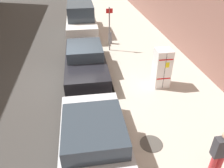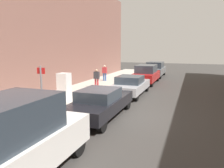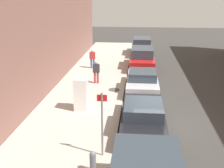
% 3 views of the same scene
% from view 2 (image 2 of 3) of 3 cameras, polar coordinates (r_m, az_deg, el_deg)
% --- Properties ---
extents(ground_plane, '(80.00, 80.00, 0.00)m').
position_cam_2_polar(ground_plane, '(10.85, 2.14, -8.22)').
color(ground_plane, '#383533').
extents(sidewalk_slab, '(4.48, 44.00, 0.15)m').
position_cam_2_polar(sidewalk_slab, '(12.68, -16.04, -5.64)').
color(sidewalk_slab, '#B2ADA0').
rests_on(sidewalk_slab, ground).
extents(discarded_refrigerator, '(0.66, 0.65, 1.66)m').
position_cam_2_polar(discarded_refrigerator, '(13.38, -12.36, -0.74)').
color(discarded_refrigerator, white).
rests_on(discarded_refrigerator, sidewalk_slab).
extents(manhole_cover, '(0.70, 0.70, 0.02)m').
position_cam_2_polar(manhole_cover, '(15.74, -1.59, -2.08)').
color(manhole_cover, '#47443F').
rests_on(manhole_cover, sidewalk_slab).
extents(street_sign_post, '(0.36, 0.07, 2.46)m').
position_cam_2_polar(street_sign_post, '(9.02, -17.86, -2.25)').
color(street_sign_post, slate).
rests_on(street_sign_post, sidewalk_slab).
extents(fire_hydrant, '(0.22, 0.22, 0.76)m').
position_cam_2_polar(fire_hydrant, '(8.65, -22.73, -9.81)').
color(fire_hydrant, slate).
rests_on(fire_hydrant, sidewalk_slab).
extents(pedestrian_walking_far, '(0.43, 0.22, 1.51)m').
position_cam_2_polar(pedestrian_walking_far, '(17.25, -4.05, 1.73)').
color(pedestrian_walking_far, '#B73338').
rests_on(pedestrian_walking_far, sidewalk_slab).
extents(pedestrian_standing_near, '(0.44, 0.22, 1.51)m').
position_cam_2_polar(pedestrian_standing_near, '(21.15, -1.95, 3.16)').
color(pedestrian_standing_near, '#2D5193').
rests_on(pedestrian_standing_near, sidewalk_slab).
extents(parked_van_white, '(1.93, 5.19, 2.13)m').
position_cam_2_polar(parked_van_white, '(5.77, -26.92, -14.29)').
color(parked_van_white, silver).
rests_on(parked_van_white, ground).
extents(parked_sedan_dark, '(1.85, 4.75, 1.40)m').
position_cam_2_polar(parked_sedan_dark, '(10.41, -3.04, -4.80)').
color(parked_sedan_dark, black).
rests_on(parked_sedan_dark, ground).
extents(parked_sedan_silver, '(1.88, 4.52, 1.37)m').
position_cam_2_polar(parked_sedan_silver, '(15.40, 4.86, -0.28)').
color(parked_sedan_silver, silver).
rests_on(parked_sedan_silver, ground).
extents(parked_suv_red, '(1.90, 4.67, 1.73)m').
position_cam_2_polar(parked_suv_red, '(20.70, 8.92, 2.60)').
color(parked_suv_red, red).
rests_on(parked_suv_red, ground).
extents(parked_suv_gray, '(1.89, 4.89, 1.73)m').
position_cam_2_polar(parked_suv_gray, '(25.90, 11.24, 3.86)').
color(parked_suv_gray, slate).
rests_on(parked_suv_gray, ground).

